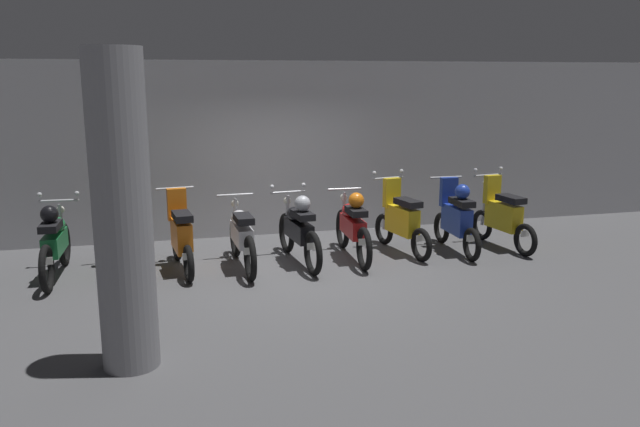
# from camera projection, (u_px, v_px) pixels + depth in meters

# --- Properties ---
(ground_plane) EXTENTS (80.00, 80.00, 0.00)m
(ground_plane) POSITION_uv_depth(u_px,v_px,m) (305.00, 271.00, 9.41)
(ground_plane) COLOR #4C4C4F
(back_wall) EXTENTS (16.00, 0.30, 3.08)m
(back_wall) POSITION_uv_depth(u_px,v_px,m) (273.00, 149.00, 11.42)
(back_wall) COLOR #ADADB2
(back_wall) RESTS_ON ground
(motorbike_slot_0) EXTENTS (0.59, 1.95, 1.15)m
(motorbike_slot_0) POSITION_uv_depth(u_px,v_px,m) (55.00, 242.00, 8.98)
(motorbike_slot_0) COLOR black
(motorbike_slot_0) RESTS_ON ground
(motorbike_slot_1) EXTENTS (0.56, 1.68, 1.18)m
(motorbike_slot_1) POSITION_uv_depth(u_px,v_px,m) (119.00, 234.00, 9.24)
(motorbike_slot_1) COLOR black
(motorbike_slot_1) RESTS_ON ground
(motorbike_slot_2) EXTENTS (0.56, 1.68, 1.18)m
(motorbike_slot_2) POSITION_uv_depth(u_px,v_px,m) (181.00, 235.00, 9.34)
(motorbike_slot_2) COLOR black
(motorbike_slot_2) RESTS_ON ground
(motorbike_slot_3) EXTENTS (0.56, 1.95, 1.03)m
(motorbike_slot_3) POSITION_uv_depth(u_px,v_px,m) (242.00, 236.00, 9.47)
(motorbike_slot_3) COLOR black
(motorbike_slot_3) RESTS_ON ground
(motorbike_slot_4) EXTENTS (0.59, 1.95, 1.15)m
(motorbike_slot_4) POSITION_uv_depth(u_px,v_px,m) (299.00, 229.00, 9.69)
(motorbike_slot_4) COLOR black
(motorbike_slot_4) RESTS_ON ground
(motorbike_slot_5) EXTENTS (0.56, 1.95, 1.08)m
(motorbike_slot_5) POSITION_uv_depth(u_px,v_px,m) (353.00, 226.00, 9.95)
(motorbike_slot_5) COLOR black
(motorbike_slot_5) RESTS_ON ground
(motorbike_slot_6) EXTENTS (0.58, 1.67, 1.29)m
(motorbike_slot_6) POSITION_uv_depth(u_px,v_px,m) (401.00, 220.00, 10.31)
(motorbike_slot_6) COLOR black
(motorbike_slot_6) RESTS_ON ground
(motorbike_slot_7) EXTENTS (0.56, 1.68, 1.18)m
(motorbike_slot_7) POSITION_uv_depth(u_px,v_px,m) (456.00, 218.00, 10.33)
(motorbike_slot_7) COLOR black
(motorbike_slot_7) RESTS_ON ground
(motorbike_slot_8) EXTENTS (0.59, 1.68, 1.29)m
(motorbike_slot_8) POSITION_uv_depth(u_px,v_px,m) (502.00, 216.00, 10.61)
(motorbike_slot_8) COLOR black
(motorbike_slot_8) RESTS_ON ground
(support_pillar) EXTENTS (0.55, 0.55, 3.08)m
(support_pillar) POSITION_uv_depth(u_px,v_px,m) (122.00, 214.00, 6.01)
(support_pillar) COLOR gray
(support_pillar) RESTS_ON ground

